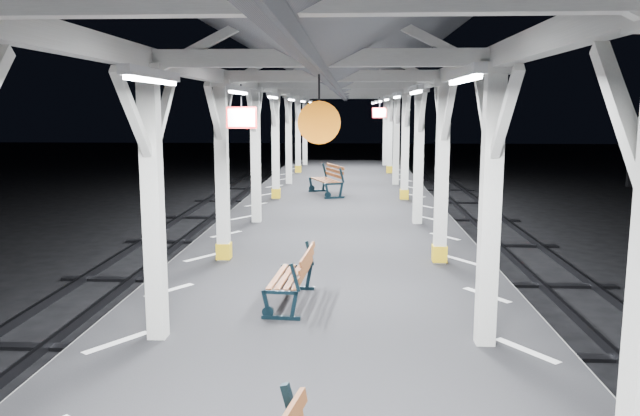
{
  "coord_description": "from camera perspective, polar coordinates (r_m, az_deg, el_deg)",
  "views": [
    {
      "loc": [
        0.39,
        -9.27,
        3.81
      ],
      "look_at": [
        -0.14,
        0.79,
        2.2
      ],
      "focal_mm": 35.0,
      "sensor_mm": 36.0,
      "label": 1
    }
  ],
  "objects": [
    {
      "name": "track_left",
      "position": [
        11.36,
        -26.07,
        -11.06
      ],
      "size": [
        2.2,
        60.0,
        0.16
      ],
      "color": "#2D2D33",
      "rests_on": "ground"
    },
    {
      "name": "ground",
      "position": [
        10.03,
        0.55,
        -13.24
      ],
      "size": [
        120.0,
        120.0,
        0.0
      ],
      "primitive_type": "plane",
      "color": "black",
      "rests_on": "ground"
    },
    {
      "name": "platform",
      "position": [
        9.85,
        0.56,
        -10.55
      ],
      "size": [
        6.0,
        50.0,
        1.0
      ],
      "primitive_type": "cube",
      "color": "black",
      "rests_on": "ground"
    },
    {
      "name": "bench_mid",
      "position": [
        9.07,
        -2.25,
        -6.19
      ],
      "size": [
        0.65,
        1.5,
        0.8
      ],
      "rotation": [
        0.0,
        0.0,
        -0.07
      ],
      "color": "black",
      "rests_on": "platform"
    },
    {
      "name": "canopy",
      "position": [
        9.3,
        0.6,
        13.69
      ],
      "size": [
        5.4,
        49.0,
        4.65
      ],
      "color": "silver",
      "rests_on": "platform"
    },
    {
      "name": "hazard_stripes_left",
      "position": [
        10.1,
        -13.58,
        -7.32
      ],
      "size": [
        1.0,
        48.0,
        0.01
      ],
      "primitive_type": "cube",
      "color": "silver",
      "rests_on": "platform"
    },
    {
      "name": "hazard_stripes_right",
      "position": [
        9.91,
        15.0,
        -7.7
      ],
      "size": [
        1.0,
        48.0,
        0.01
      ],
      "primitive_type": "cube",
      "color": "silver",
      "rests_on": "platform"
    },
    {
      "name": "bench_far",
      "position": [
        20.45,
        0.81,
        2.66
      ],
      "size": [
        1.25,
        1.93,
        0.98
      ],
      "rotation": [
        0.0,
        0.0,
        0.36
      ],
      "color": "black",
      "rests_on": "platform"
    }
  ]
}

